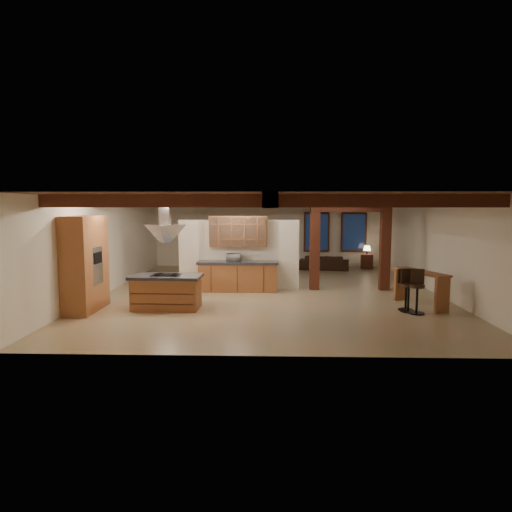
{
  "coord_description": "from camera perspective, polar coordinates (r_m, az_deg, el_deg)",
  "views": [
    {
      "loc": [
        0.0,
        -13.85,
        2.67
      ],
      "look_at": [
        -0.45,
        0.5,
        1.06
      ],
      "focal_mm": 32.0,
      "sensor_mm": 36.0,
      "label": 1
    }
  ],
  "objects": [
    {
      "name": "back_windows",
      "position": [
        20.01,
        9.87,
        2.95
      ],
      "size": [
        2.7,
        0.07,
        1.7
      ],
      "color": "#432110",
      "rests_on": "room_walls"
    },
    {
      "name": "ceiling_beams",
      "position": [
        13.85,
        1.82,
        6.76
      ],
      "size": [
        10.0,
        12.0,
        0.28
      ],
      "color": "#432110",
      "rests_on": "room_walls"
    },
    {
      "name": "bar_stool_a",
      "position": [
        12.07,
        18.49,
        -4.08
      ],
      "size": [
        0.38,
        0.38,
        1.07
      ],
      "color": "black",
      "rests_on": "ground"
    },
    {
      "name": "partition_wall",
      "position": [
        14.47,
        -2.17,
        0.16
      ],
      "size": [
        3.8,
        0.18,
        2.2
      ],
      "primitive_type": "cube",
      "color": "white",
      "rests_on": "ground"
    },
    {
      "name": "recessed_cans",
      "position": [
        12.18,
        -10.28,
        7.23
      ],
      "size": [
        3.16,
        2.46,
        0.03
      ],
      "color": "silver",
      "rests_on": "room_walls"
    },
    {
      "name": "kitchen_island",
      "position": [
        12.01,
        -11.13,
        -4.39
      ],
      "size": [
        1.83,
        1.01,
        0.89
      ],
      "color": "#9B5732",
      "rests_on": "ground"
    },
    {
      "name": "sofa",
      "position": [
        19.13,
        8.52,
        -0.81
      ],
      "size": [
        2.11,
        1.11,
        0.58
      ],
      "primitive_type": "imported",
      "rotation": [
        0.0,
        0.0,
        2.97
      ],
      "color": "black",
      "rests_on": "ground"
    },
    {
      "name": "microwave",
      "position": [
        14.1,
        -2.8,
        -0.19
      ],
      "size": [
        0.46,
        0.35,
        0.23
      ],
      "primitive_type": "imported",
      "rotation": [
        0.0,
        0.0,
        2.96
      ],
      "color": "#ACACB1",
      "rests_on": "back_counter"
    },
    {
      "name": "range_hood",
      "position": [
        11.84,
        -11.27,
        1.97
      ],
      "size": [
        1.1,
        1.1,
        1.4
      ],
      "color": "silver",
      "rests_on": "room_walls"
    },
    {
      "name": "table_lamp",
      "position": [
        19.72,
        13.72,
        0.94
      ],
      "size": [
        0.31,
        0.31,
        0.36
      ],
      "color": "black",
      "rests_on": "side_table"
    },
    {
      "name": "room_walls",
      "position": [
        13.88,
        1.81,
        2.72
      ],
      "size": [
        12.0,
        12.0,
        12.0
      ],
      "color": "white",
      "rests_on": "ground"
    },
    {
      "name": "pantry_cabinet",
      "position": [
        12.27,
        -20.57,
        -0.9
      ],
      "size": [
        0.67,
        1.6,
        2.4
      ],
      "color": "#9B5732",
      "rests_on": "ground"
    },
    {
      "name": "ground",
      "position": [
        14.1,
        1.78,
        -4.52
      ],
      "size": [
        12.0,
        12.0,
        0.0
      ],
      "primitive_type": "plane",
      "color": "tan",
      "rests_on": "ground"
    },
    {
      "name": "upper_display_cabinet",
      "position": [
        14.22,
        -2.23,
        3.08
      ],
      "size": [
        1.8,
        0.36,
        0.95
      ],
      "color": "#9B5732",
      "rests_on": "partition_wall"
    },
    {
      "name": "bar_counter",
      "position": [
        12.8,
        19.87,
        -3.14
      ],
      "size": [
        1.07,
        1.84,
        0.94
      ],
      "color": "#9B5732",
      "rests_on": "ground"
    },
    {
      "name": "bar_stool_c",
      "position": [
        12.23,
        18.14,
        -3.99
      ],
      "size": [
        0.4,
        0.41,
        1.05
      ],
      "color": "black",
      "rests_on": "ground"
    },
    {
      "name": "dining_chairs",
      "position": [
        16.24,
        -0.88,
        -0.99
      ],
      "size": [
        1.9,
        1.9,
        1.14
      ],
      "color": "#432110",
      "rests_on": "ground"
    },
    {
      "name": "framed_art",
      "position": [
        19.87,
        -2.52,
        3.6
      ],
      "size": [
        0.65,
        0.05,
        0.85
      ],
      "color": "#432110",
      "rests_on": "room_walls"
    },
    {
      "name": "back_counter",
      "position": [
        14.17,
        -2.26,
        -2.52
      ],
      "size": [
        2.5,
        0.66,
        0.94
      ],
      "color": "#9B5732",
      "rests_on": "ground"
    },
    {
      "name": "side_table",
      "position": [
        19.78,
        13.67,
        -0.66
      ],
      "size": [
        0.54,
        0.54,
        0.6
      ],
      "primitive_type": "cube",
      "rotation": [
        0.0,
        0.0,
        -0.14
      ],
      "color": "#432110",
      "rests_on": "ground"
    },
    {
      "name": "timber_posts",
      "position": [
        14.59,
        11.68,
        2.7
      ],
      "size": [
        2.5,
        0.3,
        2.9
      ],
      "color": "#432110",
      "rests_on": "ground"
    },
    {
      "name": "bar_stool_b",
      "position": [
        11.93,
        19.5,
        -4.19
      ],
      "size": [
        0.39,
        0.41,
        1.1
      ],
      "color": "black",
      "rests_on": "ground"
    },
    {
      "name": "dining_table",
      "position": [
        16.27,
        -0.88,
        -1.94
      ],
      "size": [
        1.87,
        1.19,
        0.62
      ],
      "primitive_type": "imported",
      "rotation": [
        0.0,
        0.0,
        0.12
      ],
      "color": "#411910",
      "rests_on": "ground"
    }
  ]
}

